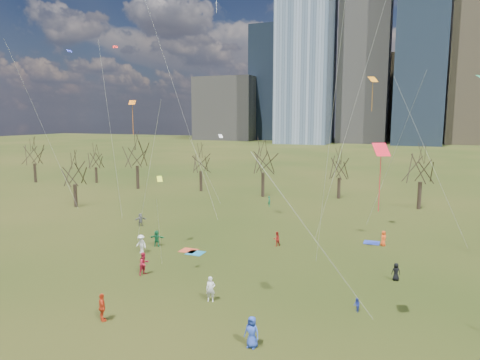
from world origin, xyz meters
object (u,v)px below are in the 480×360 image
at_px(person_4, 102,307).
at_px(person_1, 211,289).
at_px(blanket_teal, 195,253).
at_px(person_0, 252,332).
at_px(person_2, 144,264).
at_px(blanket_navy, 372,243).
at_px(blanket_crimson, 189,250).

bearing_deg(person_4, person_1, -96.17).
bearing_deg(blanket_teal, person_0, -52.11).
relative_size(person_0, person_2, 0.96).
xyz_separation_m(blanket_teal, person_1, (6.12, -9.37, 0.90)).
xyz_separation_m(blanket_navy, person_4, (-14.75, -24.64, 0.92)).
height_order(person_0, person_2, person_2).
bearing_deg(person_0, blanket_teal, 133.91).
distance_m(blanket_navy, person_1, 21.57).
xyz_separation_m(blanket_crimson, person_1, (7.11, -9.82, 0.90)).
relative_size(blanket_crimson, person_0, 0.86).
relative_size(blanket_navy, person_2, 0.83).
distance_m(blanket_navy, person_0, 24.54).
bearing_deg(blanket_navy, person_4, -120.91).
relative_size(blanket_teal, blanket_crimson, 1.00).
relative_size(blanket_crimson, person_2, 0.83).
height_order(blanket_teal, person_0, person_0).
distance_m(person_0, person_2, 14.37).
bearing_deg(blanket_navy, person_0, -100.96).
bearing_deg(blanket_teal, blanket_navy, 32.45).
distance_m(person_1, person_4, 7.44).
height_order(person_1, person_2, person_2).
bearing_deg(person_2, blanket_navy, -29.16).
height_order(person_2, person_4, person_2).
xyz_separation_m(blanket_teal, blanket_navy, (15.65, 9.95, 0.00)).
relative_size(blanket_crimson, person_4, 0.86).
xyz_separation_m(blanket_crimson, person_4, (1.90, -15.14, 0.92)).
height_order(person_0, person_4, person_4).
relative_size(person_0, person_4, 0.99).
xyz_separation_m(person_1, person_4, (-5.21, -5.32, 0.02)).
bearing_deg(person_4, blanket_navy, -82.66).
xyz_separation_m(blanket_navy, person_2, (-16.97, -16.66, 0.95)).
height_order(blanket_teal, person_4, person_4).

